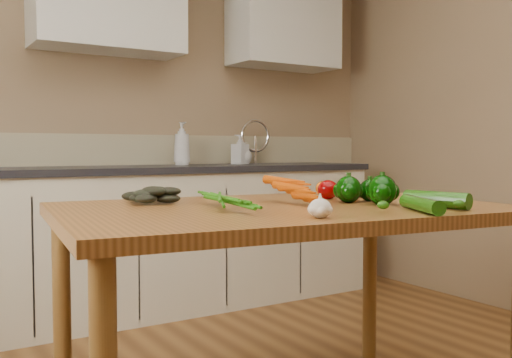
{
  "coord_description": "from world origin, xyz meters",
  "views": [
    {
      "loc": [
        -1.19,
        -1.13,
        1.0
      ],
      "look_at": [
        -0.02,
        0.74,
        0.89
      ],
      "focal_mm": 40.0,
      "sensor_mm": 36.0,
      "label": 1
    }
  ],
  "objects_px": {
    "table": "(282,231)",
    "zucchini_a": "(436,200)",
    "pepper_c": "(382,190)",
    "pepper_a": "(348,189)",
    "tomato_a": "(328,190)",
    "zucchini_b": "(421,204)",
    "soap_bottle_b": "(240,149)",
    "carrot_bunch": "(276,195)",
    "leafy_greens": "(150,188)",
    "garlic_bulb": "(320,208)",
    "pepper_b": "(370,190)",
    "soap_bottle_c": "(244,153)",
    "tomato_c": "(349,189)",
    "soap_bottle_a": "(182,143)",
    "tomato_b": "(324,189)"
  },
  "relations": [
    {
      "from": "zucchini_a",
      "to": "soap_bottle_b",
      "type": "bearing_deg",
      "value": 76.83
    },
    {
      "from": "pepper_b",
      "to": "tomato_c",
      "type": "bearing_deg",
      "value": 77.72
    },
    {
      "from": "carrot_bunch",
      "to": "zucchini_b",
      "type": "xyz_separation_m",
      "value": [
        0.28,
        -0.4,
        -0.01
      ]
    },
    {
      "from": "garlic_bulb",
      "to": "pepper_b",
      "type": "relative_size",
      "value": 0.8
    },
    {
      "from": "carrot_bunch",
      "to": "tomato_a",
      "type": "xyz_separation_m",
      "value": [
        0.32,
        0.11,
        0.0
      ]
    },
    {
      "from": "zucchini_a",
      "to": "carrot_bunch",
      "type": "bearing_deg",
      "value": 141.59
    },
    {
      "from": "soap_bottle_c",
      "to": "soap_bottle_a",
      "type": "bearing_deg",
      "value": 145.01
    },
    {
      "from": "pepper_a",
      "to": "tomato_c",
      "type": "bearing_deg",
      "value": 48.13
    },
    {
      "from": "soap_bottle_b",
      "to": "leafy_greens",
      "type": "xyz_separation_m",
      "value": [
        -1.26,
        -1.51,
        -0.14
      ]
    },
    {
      "from": "table",
      "to": "zucchini_a",
      "type": "bearing_deg",
      "value": -33.57
    },
    {
      "from": "pepper_a",
      "to": "table",
      "type": "bearing_deg",
      "value": 171.87
    },
    {
      "from": "leafy_greens",
      "to": "pepper_b",
      "type": "distance_m",
      "value": 0.82
    },
    {
      "from": "pepper_c",
      "to": "leafy_greens",
      "type": "bearing_deg",
      "value": 143.59
    },
    {
      "from": "pepper_b",
      "to": "zucchini_a",
      "type": "bearing_deg",
      "value": -86.25
    },
    {
      "from": "tomato_b",
      "to": "pepper_b",
      "type": "bearing_deg",
      "value": -87.26
    },
    {
      "from": "tomato_a",
      "to": "zucchini_b",
      "type": "distance_m",
      "value": 0.51
    },
    {
      "from": "pepper_c",
      "to": "zucchini_b",
      "type": "distance_m",
      "value": 0.23
    },
    {
      "from": "zucchini_a",
      "to": "leafy_greens",
      "type": "bearing_deg",
      "value": 138.96
    },
    {
      "from": "soap_bottle_a",
      "to": "tomato_a",
      "type": "height_order",
      "value": "soap_bottle_a"
    },
    {
      "from": "soap_bottle_c",
      "to": "tomato_a",
      "type": "height_order",
      "value": "soap_bottle_c"
    },
    {
      "from": "soap_bottle_b",
      "to": "zucchini_b",
      "type": "bearing_deg",
      "value": 51.17
    },
    {
      "from": "tomato_b",
      "to": "zucchini_b",
      "type": "height_order",
      "value": "tomato_b"
    },
    {
      "from": "leafy_greens",
      "to": "pepper_b",
      "type": "bearing_deg",
      "value": -25.94
    },
    {
      "from": "leafy_greens",
      "to": "tomato_a",
      "type": "relative_size",
      "value": 2.62
    },
    {
      "from": "tomato_a",
      "to": "soap_bottle_b",
      "type": "bearing_deg",
      "value": 70.53
    },
    {
      "from": "zucchini_b",
      "to": "table",
      "type": "bearing_deg",
      "value": 122.64
    },
    {
      "from": "garlic_bulb",
      "to": "leafy_greens",
      "type": "bearing_deg",
      "value": 110.07
    },
    {
      "from": "pepper_c",
      "to": "pepper_a",
      "type": "bearing_deg",
      "value": 106.06
    },
    {
      "from": "tomato_b",
      "to": "pepper_c",
      "type": "bearing_deg",
      "value": -98.1
    },
    {
      "from": "zucchini_b",
      "to": "leafy_greens",
      "type": "bearing_deg",
      "value": 130.47
    },
    {
      "from": "pepper_b",
      "to": "tomato_a",
      "type": "distance_m",
      "value": 0.17
    },
    {
      "from": "tomato_c",
      "to": "soap_bottle_b",
      "type": "bearing_deg",
      "value": 73.95
    },
    {
      "from": "soap_bottle_b",
      "to": "pepper_c",
      "type": "distance_m",
      "value": 2.09
    },
    {
      "from": "table",
      "to": "pepper_c",
      "type": "distance_m",
      "value": 0.38
    },
    {
      "from": "table",
      "to": "soap_bottle_c",
      "type": "relative_size",
      "value": 10.78
    },
    {
      "from": "soap_bottle_c",
      "to": "zucchini_b",
      "type": "height_order",
      "value": "soap_bottle_c"
    },
    {
      "from": "tomato_c",
      "to": "zucchini_b",
      "type": "xyz_separation_m",
      "value": [
        -0.16,
        -0.52,
        -0.01
      ]
    },
    {
      "from": "carrot_bunch",
      "to": "zucchini_b",
      "type": "relative_size",
      "value": 1.13
    },
    {
      "from": "table",
      "to": "leafy_greens",
      "type": "bearing_deg",
      "value": 144.95
    },
    {
      "from": "leafy_greens",
      "to": "tomato_c",
      "type": "distance_m",
      "value": 0.79
    },
    {
      "from": "table",
      "to": "zucchini_b",
      "type": "xyz_separation_m",
      "value": [
        0.25,
        -0.4,
        0.11
      ]
    },
    {
      "from": "table",
      "to": "soap_bottle_b",
      "type": "xyz_separation_m",
      "value": [
        0.9,
        1.83,
        0.29
      ]
    },
    {
      "from": "carrot_bunch",
      "to": "pepper_c",
      "type": "xyz_separation_m",
      "value": [
        0.33,
        -0.17,
        0.01
      ]
    },
    {
      "from": "table",
      "to": "zucchini_a",
      "type": "relative_size",
      "value": 7.11
    },
    {
      "from": "soap_bottle_b",
      "to": "carrot_bunch",
      "type": "bearing_deg",
      "value": 40.49
    },
    {
      "from": "leafy_greens",
      "to": "tomato_c",
      "type": "height_order",
      "value": "leafy_greens"
    },
    {
      "from": "soap_bottle_b",
      "to": "carrot_bunch",
      "type": "relative_size",
      "value": 0.74
    },
    {
      "from": "soap_bottle_c",
      "to": "garlic_bulb",
      "type": "distance_m",
      "value": 2.44
    },
    {
      "from": "pepper_c",
      "to": "zucchini_b",
      "type": "bearing_deg",
      "value": -103.37
    },
    {
      "from": "soap_bottle_c",
      "to": "tomato_a",
      "type": "xyz_separation_m",
      "value": [
        -0.65,
        -1.73,
        -0.13
      ]
    }
  ]
}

